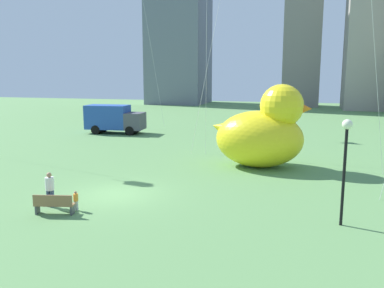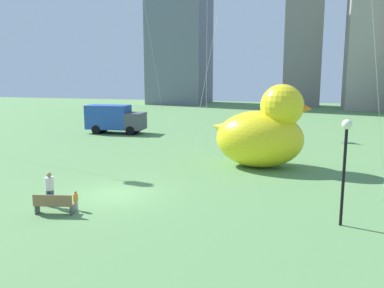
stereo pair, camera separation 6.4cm
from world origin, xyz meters
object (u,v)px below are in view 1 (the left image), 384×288
at_px(park_bench, 54,204).
at_px(box_truck, 114,119).
at_px(person_adult, 50,188).
at_px(lamppost, 346,150).
at_px(person_child, 76,200).
at_px(giant_inflatable_duck, 263,132).

bearing_deg(park_bench, box_truck, 110.34).
distance_m(park_bench, person_adult, 1.23).
height_order(person_adult, lamppost, lamppost).
bearing_deg(box_truck, park_bench, -69.66).
bearing_deg(person_child, box_truck, 112.36).
bearing_deg(park_bench, giant_inflatable_duck, 56.27).
relative_size(person_adult, person_child, 1.82).
bearing_deg(giant_inflatable_duck, lamppost, -66.61).
bearing_deg(person_child, giant_inflatable_duck, 56.75).
relative_size(park_bench, person_adult, 1.09).
distance_m(park_bench, giant_inflatable_duck, 13.96).
relative_size(giant_inflatable_duck, box_truck, 1.08).
bearing_deg(giant_inflatable_duck, person_adult, -128.47).
relative_size(person_adult, lamppost, 0.38).
bearing_deg(person_adult, giant_inflatable_duck, 51.53).
xyz_separation_m(giant_inflatable_duck, lamppost, (4.11, -9.49, 0.77)).
bearing_deg(person_adult, person_child, -5.51).
distance_m(park_bench, box_truck, 24.18).
xyz_separation_m(park_bench, person_child, (0.62, 0.73, 0.01)).
distance_m(giant_inflatable_duck, lamppost, 10.37).
relative_size(person_adult, box_truck, 0.27).
xyz_separation_m(giant_inflatable_duck, box_truck, (-16.09, 11.14, -0.84)).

